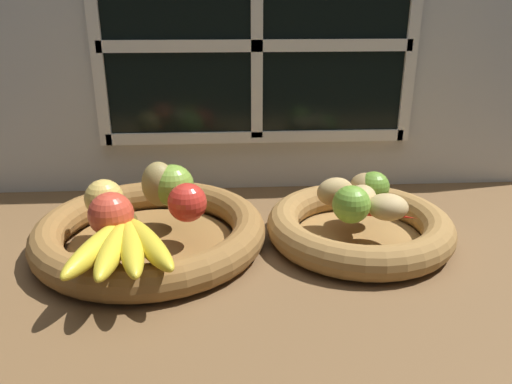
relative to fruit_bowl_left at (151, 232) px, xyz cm
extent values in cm
cube|color=brown|center=(19.85, -0.89, -4.13)|extent=(140.00, 90.00, 3.00)
cube|color=silver|center=(19.85, 29.11, 24.87)|extent=(140.00, 3.00, 55.00)
cube|color=black|center=(19.85, 27.21, 28.37)|extent=(64.00, 0.80, 38.00)
cube|color=white|center=(19.85, 26.61, 28.37)|extent=(2.40, 1.20, 38.00)
cube|color=white|center=(19.85, 26.61, 28.37)|extent=(64.00, 1.20, 2.40)
cube|color=white|center=(-12.15, 26.61, 28.37)|extent=(2.40, 1.20, 40.40)
cube|color=white|center=(51.85, 26.61, 28.37)|extent=(2.40, 1.20, 40.40)
cube|color=white|center=(19.85, 26.61, 9.37)|extent=(64.00, 1.20, 2.40)
cylinder|color=brown|center=(0.00, 0.00, -2.13)|extent=(27.69, 27.69, 1.00)
torus|color=brown|center=(0.00, 0.00, 0.19)|extent=(39.40, 39.40, 5.63)
cylinder|color=olive|center=(36.17, 0.00, -2.13)|extent=(21.91, 21.91, 1.00)
torus|color=olive|center=(36.17, 0.00, 0.19)|extent=(32.35, 32.35, 5.63)
sphere|color=red|center=(6.69, -2.07, 6.23)|extent=(6.46, 6.46, 6.46)
sphere|color=#7AA338|center=(3.76, 4.79, 6.70)|extent=(7.40, 7.40, 7.40)
sphere|color=#CC422D|center=(-4.58, -6.82, 6.50)|extent=(6.99, 6.99, 6.99)
sphere|color=#DBB756|center=(-7.29, 0.62, 6.22)|extent=(6.43, 6.43, 6.43)
ellipsoid|color=olive|center=(1.34, 4.92, 7.00)|extent=(6.53, 6.53, 7.99)
ellipsoid|color=gold|center=(-5.10, -13.81, 4.68)|extent=(8.35, 18.44, 3.36)
ellipsoid|color=gold|center=(-2.79, -14.18, 4.68)|extent=(3.88, 18.32, 3.36)
ellipsoid|color=gold|center=(-0.47, -13.94, 4.68)|extent=(7.39, 18.52, 3.36)
ellipsoid|color=gold|center=(1.71, -13.13, 4.68)|extent=(11.46, 17.70, 3.36)
sphere|color=brown|center=(-2.53, -5.07, 4.68)|extent=(3.03, 3.03, 3.03)
ellipsoid|color=#A38451|center=(38.34, 4.78, 5.60)|extent=(8.13, 7.91, 5.19)
ellipsoid|color=tan|center=(32.26, 3.04, 5.55)|extent=(7.52, 5.79, 5.09)
ellipsoid|color=tan|center=(36.17, 0.00, 5.32)|extent=(7.43, 8.25, 4.64)
ellipsoid|color=tan|center=(39.64, -3.47, 5.19)|extent=(7.80, 6.91, 4.38)
sphere|color=#6B9E33|center=(33.36, -4.21, 6.12)|extent=(6.24, 6.24, 6.24)
sphere|color=olive|center=(39.44, 4.21, 5.82)|extent=(5.64, 5.64, 5.64)
cone|color=red|center=(37.88, -3.48, 4.12)|extent=(12.88, 7.04, 2.24)
camera|label=1|loc=(13.39, -78.03, 37.55)|focal=35.10mm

